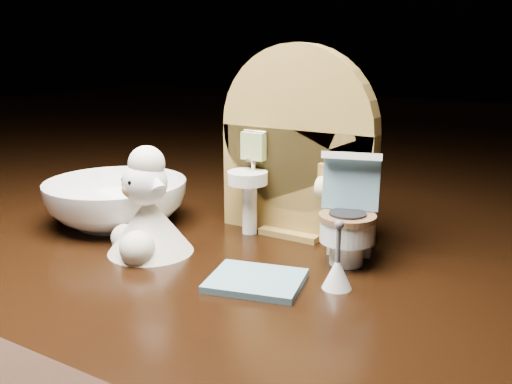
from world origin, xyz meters
TOP-DOWN VIEW (x-y plane):
  - backdrop_panel at (-0.00, 0.06)m, footprint 0.13×0.05m
  - toy_toilet at (0.06, 0.03)m, footprint 0.05×0.05m
  - bath_mat at (0.02, -0.04)m, footprint 0.07×0.06m
  - toilet_brush at (0.07, -0.02)m, footprint 0.02×0.02m
  - plush_lamb at (-0.07, -0.03)m, footprint 0.06×0.07m
  - ceramic_bowl at (-0.14, 0.01)m, footprint 0.15×0.15m

SIDE VIEW (x-z plane):
  - bath_mat at x=0.02m, z-range 0.00..0.00m
  - toilet_brush at x=0.07m, z-range -0.01..0.03m
  - ceramic_bowl at x=-0.14m, z-range 0.00..0.04m
  - plush_lamb at x=-0.07m, z-range -0.01..0.07m
  - toy_toilet at x=0.06m, z-range -0.01..0.07m
  - backdrop_panel at x=0.00m, z-range -0.01..0.14m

